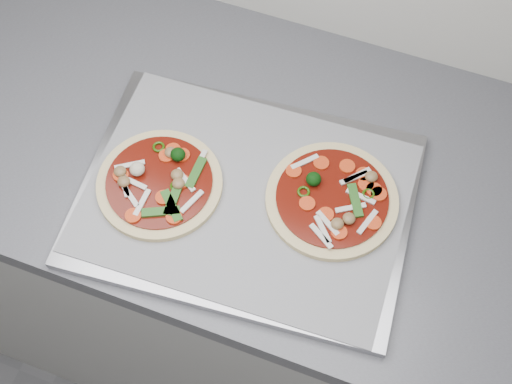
% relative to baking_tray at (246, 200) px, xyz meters
% --- Properties ---
extents(base_cabinet, '(3.60, 0.60, 0.86)m').
position_rel_baking_tray_xyz_m(base_cabinet, '(-0.37, 0.08, -0.48)').
color(base_cabinet, '#B0AFAD').
rests_on(base_cabinet, ground).
extents(countertop, '(3.60, 0.60, 0.04)m').
position_rel_baking_tray_xyz_m(countertop, '(-0.37, 0.08, -0.03)').
color(countertop, slate).
rests_on(countertop, base_cabinet).
extents(baking_tray, '(0.54, 0.42, 0.02)m').
position_rel_baking_tray_xyz_m(baking_tray, '(0.00, 0.00, 0.00)').
color(baking_tray, gray).
rests_on(baking_tray, countertop).
extents(parchment, '(0.50, 0.38, 0.00)m').
position_rel_baking_tray_xyz_m(parchment, '(0.00, 0.00, 0.01)').
color(parchment, gray).
rests_on(parchment, baking_tray).
extents(pizza_left, '(0.24, 0.24, 0.03)m').
position_rel_baking_tray_xyz_m(pizza_left, '(-0.13, -0.03, 0.02)').
color(pizza_left, beige).
rests_on(pizza_left, parchment).
extents(pizza_right, '(0.24, 0.24, 0.03)m').
position_rel_baking_tray_xyz_m(pizza_right, '(0.13, 0.04, 0.02)').
color(pizza_right, beige).
rests_on(pizza_right, parchment).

